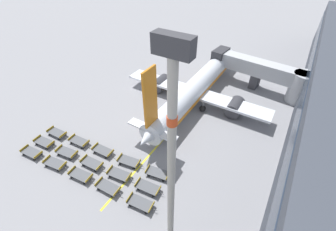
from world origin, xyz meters
TOP-DOWN VIEW (x-y plane):
  - ground_plane at (0.00, 0.00)m, footprint 500.00×500.00m
  - jet_bridge at (23.53, 12.61)m, footprint 21.01×6.46m
  - airplane at (12.63, 1.83)m, footprint 29.05×36.56m
  - baggage_dolly_row_near_col_a at (-2.01, -23.85)m, footprint 3.91×1.82m
  - baggage_dolly_row_near_col_b at (2.72, -23.39)m, footprint 3.93×1.93m
  - baggage_dolly_row_near_col_c at (7.41, -22.89)m, footprint 3.91×1.84m
  - baggage_dolly_row_near_col_d at (11.89, -22.38)m, footprint 3.89×1.73m
  - baggage_dolly_row_near_col_e at (16.77, -21.97)m, footprint 3.92×1.86m
  - baggage_dolly_row_mid_a_col_a at (-2.29, -21.53)m, footprint 3.91×1.83m
  - baggage_dolly_row_mid_a_col_b at (2.47, -21.11)m, footprint 3.93×1.92m
  - baggage_dolly_row_mid_a_col_c at (7.19, -20.65)m, footprint 3.90×1.76m
  - baggage_dolly_row_mid_a_col_d at (11.77, -20.09)m, footprint 3.92×1.90m
  - baggage_dolly_row_mid_a_col_e at (16.28, -19.71)m, footprint 3.92×1.85m
  - baggage_dolly_row_mid_b_col_a at (-2.37, -19.12)m, footprint 3.89×1.73m
  - baggage_dolly_row_mid_b_col_b at (2.23, -18.56)m, footprint 3.90×1.77m
  - baggage_dolly_row_mid_b_col_c at (6.84, -18.07)m, footprint 3.89×1.75m
  - baggage_dolly_row_mid_b_col_d at (11.49, -17.63)m, footprint 3.93×1.98m
  - baggage_dolly_row_mid_b_col_e at (16.14, -17.21)m, footprint 3.93×1.99m
  - apron_light_mast at (22.29, -24.19)m, footprint 2.00×0.70m
  - stand_guidance_stripe at (13.09, -5.70)m, footprint 0.36×38.78m

SIDE VIEW (x-z plane):
  - ground_plane at x=0.00m, z-range 0.00..0.00m
  - stand_guidance_stripe at x=13.09m, z-range 0.00..0.01m
  - baggage_dolly_row_near_col_a at x=-2.01m, z-range 0.02..0.94m
  - baggage_dolly_row_near_col_b at x=2.72m, z-range 0.02..0.94m
  - baggage_dolly_row_near_col_c at x=7.41m, z-range 0.02..0.94m
  - baggage_dolly_row_near_col_d at x=11.89m, z-range 0.02..0.94m
  - baggage_dolly_row_near_col_e at x=16.77m, z-range 0.02..0.94m
  - baggage_dolly_row_mid_a_col_a at x=-2.29m, z-range 0.02..0.94m
  - baggage_dolly_row_mid_a_col_b at x=2.47m, z-range 0.02..0.94m
  - baggage_dolly_row_mid_a_col_c at x=7.19m, z-range 0.02..0.94m
  - baggage_dolly_row_mid_a_col_d at x=11.77m, z-range 0.02..0.94m
  - baggage_dolly_row_mid_a_col_e at x=16.28m, z-range 0.02..0.94m
  - baggage_dolly_row_mid_b_col_a at x=-2.37m, z-range 0.02..0.94m
  - baggage_dolly_row_mid_b_col_b at x=2.23m, z-range 0.02..0.94m
  - baggage_dolly_row_mid_b_col_c at x=6.84m, z-range 0.02..0.94m
  - baggage_dolly_row_mid_b_col_d at x=11.49m, z-range 0.02..0.94m
  - baggage_dolly_row_mid_b_col_e at x=16.14m, z-range 0.02..0.94m
  - airplane at x=12.63m, z-range -3.92..9.54m
  - jet_bridge at x=23.53m, z-range 0.70..6.96m
  - apron_light_mast at x=22.29m, z-range 1.53..24.10m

